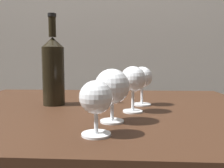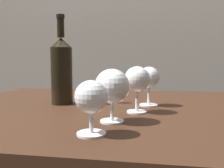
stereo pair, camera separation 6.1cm
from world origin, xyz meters
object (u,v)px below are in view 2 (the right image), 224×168
wine_glass_amber (91,99)px  wine_glass_merlot (149,79)px  wine_bottle (62,69)px  wine_glass_port (112,88)px  wine_glass_cabernet (137,80)px

wine_glass_amber → wine_glass_merlot: 0.37m
wine_glass_amber → wine_bottle: (-0.20, 0.34, 0.05)m
wine_glass_port → wine_bottle: bearing=134.4°
wine_glass_amber → wine_bottle: 0.39m
wine_glass_cabernet → wine_glass_merlot: wine_glass_cabernet is taller
wine_glass_amber → wine_glass_cabernet: size_ratio=0.84×
wine_glass_amber → wine_glass_port: wine_glass_port is taller
wine_glass_port → wine_glass_cabernet: size_ratio=0.98×
wine_glass_cabernet → wine_bottle: (-0.28, 0.11, 0.03)m
wine_glass_merlot → wine_bottle: (-0.32, -0.01, 0.03)m
wine_glass_cabernet → wine_glass_merlot: 0.12m
wine_glass_amber → wine_glass_cabernet: bearing=70.1°
wine_glass_port → wine_glass_amber: bearing=-103.9°
wine_glass_amber → wine_glass_port: size_ratio=0.85×
wine_glass_amber → wine_glass_cabernet: 0.25m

